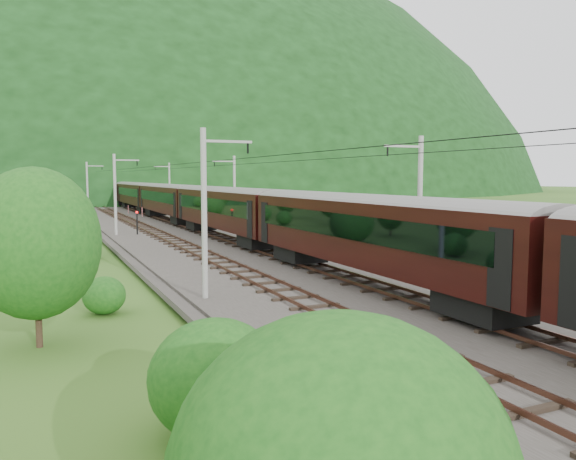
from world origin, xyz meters
name	(u,v)px	position (x,y,z in m)	size (l,w,h in m)	color
ground	(321,293)	(0.00, 0.00, 0.00)	(600.00, 600.00, 0.00)	#2D551A
railbed	(253,263)	(0.00, 10.00, 0.15)	(14.00, 220.00, 0.30)	#38332D
track_left	(219,262)	(-2.40, 10.00, 0.37)	(2.40, 220.00, 0.27)	brown
track_right	(285,258)	(2.40, 10.00, 0.37)	(2.40, 220.00, 0.27)	brown
catenary_left	(116,193)	(-6.12, 32.00, 4.50)	(2.54, 192.28, 8.00)	gray
catenary_right	(234,191)	(6.12, 32.00, 4.50)	(2.54, 192.28, 8.00)	gray
overhead_wires	(252,161)	(0.00, 10.00, 7.10)	(4.83, 198.00, 0.03)	black
mountain_main	(66,190)	(0.00, 260.00, 0.00)	(504.00, 360.00, 244.00)	black
train	(169,195)	(2.40, 47.33, 3.77)	(3.22, 176.92, 5.61)	black
hazard_post_near	(128,209)	(0.01, 65.98, 0.95)	(0.14, 0.14, 1.29)	red
hazard_post_far	(142,212)	(0.64, 57.02, 1.00)	(0.15, 0.15, 1.39)	red
signal	(137,221)	(-4.20, 31.65, 1.68)	(0.26, 0.26, 2.35)	black
vegetation_left	(22,239)	(-14.15, 8.14, 2.65)	(13.39, 149.28, 7.06)	#164A13
vegetation_right	(476,252)	(12.42, 2.21, 1.20)	(6.08, 109.12, 2.85)	#164A13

